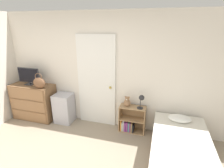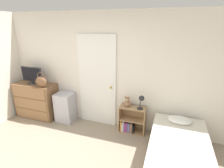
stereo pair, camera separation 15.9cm
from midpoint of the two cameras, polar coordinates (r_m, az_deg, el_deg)
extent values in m
cube|color=silver|center=(3.96, -6.71, 4.24)|extent=(10.00, 0.06, 2.55)
cube|color=white|center=(3.96, -6.24, 0.74)|extent=(0.89, 0.04, 2.08)
sphere|color=gold|center=(3.84, -1.78, -1.21)|extent=(0.06, 0.06, 0.06)
cube|color=brown|center=(4.82, -24.92, -5.23)|extent=(1.04, 0.46, 0.88)
cube|color=#89613E|center=(4.79, -26.25, -9.47)|extent=(0.96, 0.01, 0.26)
cube|color=#89613E|center=(4.67, -26.77, -6.31)|extent=(0.96, 0.01, 0.26)
cube|color=#89613E|center=(4.56, -27.30, -2.99)|extent=(0.96, 0.01, 0.26)
cube|color=#2D2D33|center=(4.72, -26.07, -0.06)|extent=(0.20, 0.16, 0.01)
cylinder|color=#2D2D33|center=(4.71, -26.12, 0.25)|extent=(0.04, 0.04, 0.04)
cube|color=#2D2D33|center=(4.66, -26.47, 2.59)|extent=(0.58, 0.02, 0.36)
cube|color=black|center=(4.65, -26.59, 2.54)|extent=(0.54, 0.01, 0.33)
ellipsoid|color=brown|center=(4.32, -23.62, 0.29)|extent=(0.31, 0.13, 0.25)
torus|color=brown|center=(4.28, -23.86, 2.06)|extent=(0.18, 0.01, 0.18)
cube|color=#ADADB7|center=(4.42, -16.39, -7.57)|extent=(0.42, 0.37, 0.71)
cube|color=tan|center=(3.98, 1.50, -10.80)|extent=(0.02, 0.26, 0.60)
cube|color=tan|center=(3.89, 9.48, -11.79)|extent=(0.02, 0.26, 0.60)
cube|color=tan|center=(4.08, 5.31, -14.83)|extent=(0.53, 0.26, 0.02)
cube|color=tan|center=(3.93, 5.44, -11.32)|extent=(0.53, 0.26, 0.02)
cube|color=tan|center=(3.79, 5.58, -7.53)|extent=(0.53, 0.26, 0.02)
cube|color=tan|center=(4.03, 5.79, -10.46)|extent=(0.57, 0.01, 0.60)
cube|color=orange|center=(4.02, 1.96, -13.03)|extent=(0.02, 0.17, 0.25)
cube|color=white|center=(4.04, 2.39, -13.29)|extent=(0.02, 0.19, 0.20)
cube|color=white|center=(4.02, 2.82, -12.96)|extent=(0.02, 0.21, 0.26)
cube|color=#8C3F8C|center=(4.01, 3.24, -13.44)|extent=(0.04, 0.17, 0.21)
cube|color=#8C3F8C|center=(4.00, 3.85, -13.52)|extent=(0.04, 0.16, 0.22)
cube|color=teal|center=(4.00, 4.45, -13.51)|extent=(0.02, 0.18, 0.22)
cube|color=#8C3F8C|center=(4.01, 4.88, -13.50)|extent=(0.02, 0.21, 0.21)
cube|color=tan|center=(3.98, 5.30, -13.73)|extent=(0.03, 0.15, 0.22)
cube|color=black|center=(4.00, 5.85, -13.87)|extent=(0.03, 0.19, 0.18)
sphere|color=#8C6647|center=(3.78, 3.76, -6.17)|extent=(0.15, 0.15, 0.15)
sphere|color=#8C6647|center=(3.73, 3.79, -4.80)|extent=(0.09, 0.09, 0.09)
sphere|color=silver|center=(3.70, 3.65, -5.13)|extent=(0.03, 0.03, 0.03)
sphere|color=#8C6647|center=(3.73, 3.28, -4.25)|extent=(0.04, 0.04, 0.04)
sphere|color=#8C6647|center=(3.71, 4.33, -4.36)|extent=(0.04, 0.04, 0.04)
cylinder|color=#262628|center=(3.74, 7.92, -7.77)|extent=(0.13, 0.13, 0.01)
cylinder|color=#262628|center=(3.69, 7.99, -6.26)|extent=(0.01, 0.01, 0.21)
sphere|color=#262628|center=(3.62, 8.41, -4.44)|extent=(0.12, 0.12, 0.12)
cube|color=brown|center=(3.36, 19.61, -23.60)|extent=(0.96, 1.93, 0.12)
cube|color=silver|center=(3.20, 20.13, -20.27)|extent=(0.93, 1.87, 0.38)
ellipsoid|color=white|center=(3.65, 20.05, -10.50)|extent=(0.43, 0.28, 0.12)
camera|label=1|loc=(0.08, -91.26, -0.44)|focal=28.00mm
camera|label=2|loc=(0.08, 88.74, 0.44)|focal=28.00mm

